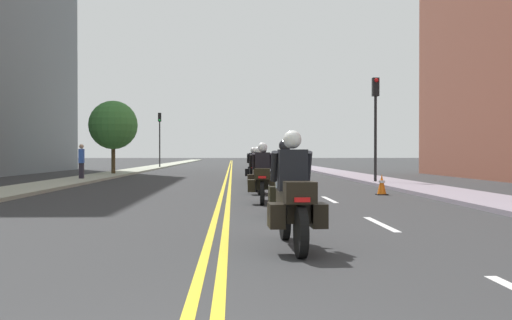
{
  "coord_description": "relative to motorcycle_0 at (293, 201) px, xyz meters",
  "views": [
    {
      "loc": [
        0.25,
        -3.16,
        1.33
      ],
      "look_at": [
        1.15,
        20.0,
        1.08
      ],
      "focal_mm": 41.93,
      "sensor_mm": 36.0,
      "label": 1
    }
  ],
  "objects": [
    {
      "name": "centreline_yellow_inner",
      "position": [
        -1.21,
        42.9,
        -0.67
      ],
      "size": [
        0.12,
        132.0,
        0.01
      ],
      "primitive_type": "cube",
      "color": "yellow",
      "rests_on": "ground"
    },
    {
      "name": "lane_dashes_white",
      "position": [
        1.95,
        23.9,
        -0.67
      ],
      "size": [
        0.14,
        56.4,
        0.01
      ],
      "color": "silver",
      "rests_on": "ground"
    },
    {
      "name": "motorcycle_4",
      "position": [
        0.35,
        14.93,
        -0.03
      ],
      "size": [
        0.76,
        2.2,
        1.6
      ],
      "rotation": [
        0.0,
        0.0,
        0.01
      ],
      "color": "black",
      "rests_on": "ground"
    },
    {
      "name": "street_tree_0",
      "position": [
        -8.14,
        28.53,
        2.4
      ],
      "size": [
        2.97,
        2.97,
        4.57
      ],
      "color": "#4A3A23",
      "rests_on": "ground"
    },
    {
      "name": "motorcycle_5",
      "position": [
        0.09,
        18.51,
        -0.03
      ],
      "size": [
        0.77,
        2.24,
        1.62
      ],
      "rotation": [
        0.0,
        0.0,
        -0.02
      ],
      "color": "black",
      "rests_on": "ground"
    },
    {
      "name": "traffic_light_far",
      "position": [
        -7.56,
        46.91,
        2.79
      ],
      "size": [
        0.28,
        0.38,
        5.08
      ],
      "color": "black",
      "rests_on": "ground"
    },
    {
      "name": "ground_plane",
      "position": [
        -1.09,
        42.9,
        -0.67
      ],
      "size": [
        264.0,
        264.0,
        0.0
      ],
      "primitive_type": "plane",
      "color": "#2E2E2F"
    },
    {
      "name": "pedestrian_0",
      "position": [
        -8.23,
        21.19,
        0.25
      ],
      "size": [
        0.23,
        0.37,
        1.79
      ],
      "rotation": [
        0.0,
        0.0,
        1.6
      ],
      "color": "#27222E",
      "rests_on": "ground"
    },
    {
      "name": "motorcycle_0",
      "position": [
        0.0,
        0.0,
        0.0
      ],
      "size": [
        0.78,
        2.32,
        1.66
      ],
      "rotation": [
        0.0,
        0.0,
        0.04
      ],
      "color": "black",
      "rests_on": "ground"
    },
    {
      "name": "motorcycle_3",
      "position": [
        0.01,
        11.49,
        -0.02
      ],
      "size": [
        0.77,
        2.27,
        1.57
      ],
      "rotation": [
        0.0,
        0.0,
        0.02
      ],
      "color": "black",
      "rests_on": "ground"
    },
    {
      "name": "traffic_cone_0",
      "position": [
        3.97,
        10.82,
        -0.34
      ],
      "size": [
        0.36,
        0.36,
        0.68
      ],
      "color": "black",
      "rests_on": "ground"
    },
    {
      "name": "centreline_yellow_outer",
      "position": [
        -0.97,
        42.9,
        -0.67
      ],
      "size": [
        0.12,
        132.0,
        0.01
      ],
      "primitive_type": "cube",
      "color": "yellow",
      "rests_on": "ground"
    },
    {
      "name": "motorcycle_6",
      "position": [
        0.29,
        22.05,
        -0.0
      ],
      "size": [
        0.78,
        2.28,
        1.66
      ],
      "rotation": [
        0.0,
        0.0,
        0.04
      ],
      "color": "black",
      "rests_on": "ground"
    },
    {
      "name": "motorcycle_2",
      "position": [
        -0.04,
        7.76,
        -0.01
      ],
      "size": [
        0.78,
        2.19,
        1.64
      ],
      "rotation": [
        0.0,
        0.0,
        -0.06
      ],
      "color": "black",
      "rests_on": "ground"
    },
    {
      "name": "motorcycle_1",
      "position": [
        0.27,
        4.29,
        -0.01
      ],
      "size": [
        0.77,
        2.17,
        1.63
      ],
      "rotation": [
        0.0,
        0.0,
        0.03
      ],
      "color": "black",
      "rests_on": "ground"
    },
    {
      "name": "sidewalk_right",
      "position": [
        6.1,
        42.9,
        -0.61
      ],
      "size": [
        2.22,
        144.0,
        0.12
      ],
      "primitive_type": "cube",
      "color": "gray",
      "rests_on": "ground"
    },
    {
      "name": "traffic_light_near",
      "position": [
        5.39,
        17.58,
        2.55
      ],
      "size": [
        0.28,
        0.38,
        4.64
      ],
      "color": "black",
      "rests_on": "ground"
    },
    {
      "name": "sidewalk_left",
      "position": [
        -8.27,
        42.9,
        -0.61
      ],
      "size": [
        2.22,
        144.0,
        0.12
      ],
      "primitive_type": "cube",
      "color": "#A1A490",
      "rests_on": "ground"
    }
  ]
}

